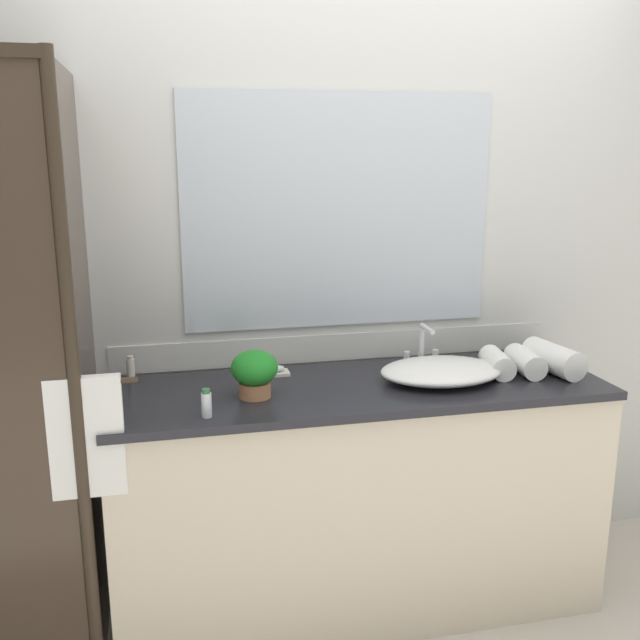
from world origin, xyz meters
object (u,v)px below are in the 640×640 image
at_px(amenity_bottle_conditioner, 206,404).
at_px(rolled_towel_far_edge, 497,363).
at_px(faucet, 422,352).
at_px(amenity_bottle_body_wash, 131,369).
at_px(sink_basin, 441,371).
at_px(rolled_towel_middle, 525,362).
at_px(soap_dish, 276,371).
at_px(potted_plant, 255,372).
at_px(rolled_towel_near_edge, 553,359).

xyz_separation_m(amenity_bottle_conditioner, rolled_towel_far_edge, (1.11, 0.20, 0.00)).
bearing_deg(faucet, amenity_bottle_body_wash, 177.69).
relative_size(sink_basin, faucet, 2.67).
xyz_separation_m(amenity_bottle_body_wash, rolled_towel_middle, (1.46, -0.23, -0.00)).
xyz_separation_m(soap_dish, rolled_towel_far_edge, (0.82, -0.18, 0.03)).
xyz_separation_m(amenity_bottle_body_wash, amenity_bottle_conditioner, (0.25, -0.42, -0.00)).
relative_size(potted_plant, amenity_bottle_conditioner, 1.75).
bearing_deg(rolled_towel_near_edge, rolled_towel_middle, 172.34).
bearing_deg(rolled_towel_middle, rolled_towel_near_edge, -7.66).
distance_m(sink_basin, potted_plant, 0.70).
bearing_deg(potted_plant, soap_dish, 64.34).
distance_m(faucet, rolled_towel_middle, 0.39).
xyz_separation_m(potted_plant, amenity_bottle_conditioner, (-0.18, -0.15, -0.05)).
height_order(faucet, amenity_bottle_body_wash, faucet).
distance_m(amenity_bottle_conditioner, rolled_towel_middle, 1.23).
distance_m(amenity_bottle_body_wash, rolled_towel_far_edge, 1.37).
relative_size(amenity_bottle_body_wash, rolled_towel_middle, 0.48).
height_order(soap_dish, amenity_bottle_body_wash, amenity_bottle_body_wash).
height_order(amenity_bottle_conditioner, rolled_towel_middle, amenity_bottle_conditioner).
bearing_deg(soap_dish, sink_basin, -19.32).
relative_size(potted_plant, soap_dish, 1.65).
bearing_deg(rolled_towel_near_edge, soap_dish, 168.52).
relative_size(amenity_bottle_conditioner, rolled_towel_middle, 0.46).
distance_m(rolled_towel_near_edge, rolled_towel_far_edge, 0.22).
bearing_deg(amenity_bottle_body_wash, amenity_bottle_conditioner, -59.51).
height_order(soap_dish, amenity_bottle_conditioner, amenity_bottle_conditioner).
bearing_deg(faucet, rolled_towel_middle, -28.40).
bearing_deg(faucet, amenity_bottle_conditioner, -156.71).
bearing_deg(rolled_towel_near_edge, sink_basin, 179.21).
height_order(potted_plant, rolled_towel_far_edge, potted_plant).
bearing_deg(rolled_towel_far_edge, amenity_bottle_body_wash, 170.77).
relative_size(rolled_towel_middle, rolled_towel_far_edge, 1.05).
bearing_deg(rolled_towel_far_edge, rolled_towel_near_edge, -6.92).
bearing_deg(faucet, rolled_towel_near_edge, -23.88).
xyz_separation_m(faucet, amenity_bottle_conditioner, (-0.87, -0.38, -0.01)).
xyz_separation_m(potted_plant, soap_dish, (0.11, 0.23, -0.08)).
height_order(faucet, amenity_bottle_conditioner, faucet).
distance_m(sink_basin, faucet, 0.20).
relative_size(sink_basin, rolled_towel_near_edge, 1.78).
height_order(faucet, soap_dish, faucet).
bearing_deg(sink_basin, rolled_towel_middle, 1.42).
relative_size(sink_basin, potted_plant, 2.76).
bearing_deg(rolled_towel_far_edge, amenity_bottle_conditioner, -169.75).
bearing_deg(sink_basin, amenity_bottle_conditioner, -168.35).
relative_size(faucet, rolled_towel_near_edge, 0.67).
bearing_deg(amenity_bottle_body_wash, rolled_towel_middle, -9.00).
distance_m(sink_basin, rolled_towel_near_edge, 0.46).
height_order(amenity_bottle_body_wash, rolled_towel_middle, amenity_bottle_body_wash).
relative_size(faucet, rolled_towel_far_edge, 0.88).
distance_m(amenity_bottle_body_wash, rolled_towel_near_edge, 1.59).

